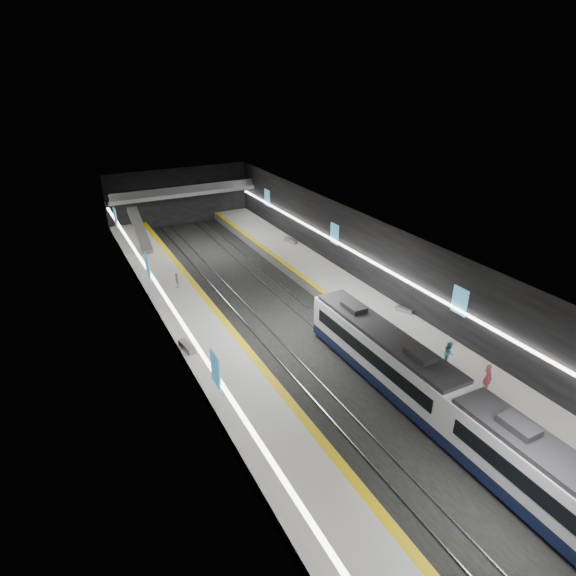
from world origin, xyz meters
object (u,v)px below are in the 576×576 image
bench_left_far (187,347)px  passenger_right_a (488,377)px  passenger_left_a (177,280)px  train (459,413)px  bench_right_far (291,241)px  escalator (140,230)px  bench_right_near (404,310)px  passenger_right_b (449,353)px

bench_left_far → passenger_right_a: size_ratio=0.99×
bench_left_far → passenger_left_a: (2.45, 11.44, 0.55)m
train → bench_right_far: bearing=79.2°
bench_left_far → bench_right_far: (18.48, 17.88, 0.00)m
escalator → bench_right_near: size_ratio=5.01×
bench_right_near → passenger_right_b: 8.19m
passenger_right_a → escalator: bearing=35.9°
bench_right_far → passenger_right_a: bearing=-105.2°
train → passenger_right_a: (4.63, 1.99, -0.21)m
passenger_right_b → passenger_right_a: bearing=-134.8°
escalator → passenger_right_a: (14.63, -39.78, -0.91)m
escalator → passenger_right_a: 42.39m
bench_right_far → passenger_right_b: size_ratio=1.07×
bench_left_far → passenger_right_b: bearing=-42.9°
train → escalator: size_ratio=3.76×
train → passenger_right_b: 7.17m
bench_right_near → passenger_right_a: bearing=-125.2°
escalator → passenger_right_a: size_ratio=4.04×
escalator → passenger_left_a: escalator is taller
bench_left_far → escalator: bearing=75.6°
train → bench_left_far: size_ratio=15.39×
bench_right_far → passenger_left_a: bearing=-169.9°
bench_right_near → passenger_right_a: size_ratio=0.81×
train → bench_right_far: 34.74m
train → bench_right_far: (6.53, 34.10, -0.96)m
passenger_left_a → passenger_right_a: bearing=43.2°
passenger_right_a → train: bearing=128.9°
bench_right_far → passenger_right_b: bearing=-105.7°
bench_left_far → bench_right_far: size_ratio=1.00×
bench_left_far → bench_right_near: 19.18m
passenger_left_a → passenger_right_b: bearing=46.8°
passenger_right_b → bench_right_far: bearing=40.6°
escalator → bench_right_near: escalator is taller
escalator → bench_right_near: bearing=-59.2°
bench_right_far → passenger_left_a: 17.29m
passenger_right_b → bench_right_near: bearing=27.2°
bench_left_far → train: bearing=-63.6°
escalator → passenger_right_b: (14.58, -36.26, -0.99)m
escalator → bench_left_far: size_ratio=4.10×
bench_left_far → passenger_right_b: 19.72m
escalator → passenger_left_a: (0.50, -14.11, -1.11)m
train → passenger_right_b: size_ratio=16.46×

